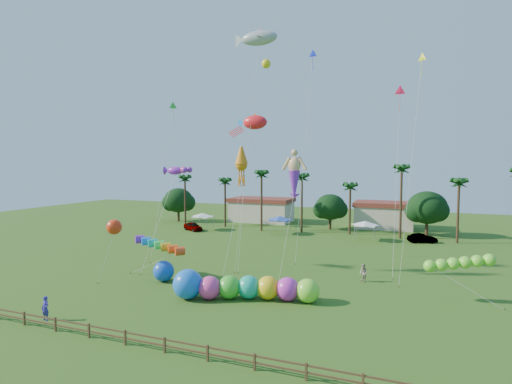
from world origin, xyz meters
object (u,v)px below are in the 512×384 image
(car_a, at_px, (193,226))
(car_b, at_px, (422,238))
(caterpillar_inflatable, at_px, (240,287))
(blue_ball, at_px, (164,271))
(spectator_b, at_px, (363,273))
(spectator_a, at_px, (45,308))

(car_a, xyz_separation_m, car_b, (37.56, 2.49, -0.06))
(car_a, height_order, caterpillar_inflatable, caterpillar_inflatable)
(blue_ball, bearing_deg, car_b, 50.77)
(car_a, distance_m, spectator_b, 37.81)
(car_a, relative_size, blue_ball, 2.08)
(car_b, bearing_deg, spectator_a, 129.46)
(spectator_b, xyz_separation_m, blue_ball, (-18.72, -6.92, 0.14))
(car_b, relative_size, blue_ball, 1.99)
(caterpillar_inflatable, height_order, blue_ball, caterpillar_inflatable)
(spectator_a, relative_size, blue_ball, 0.88)
(car_a, distance_m, car_b, 37.65)
(car_b, relative_size, spectator_a, 2.26)
(caterpillar_inflatable, bearing_deg, car_b, 48.01)
(car_b, xyz_separation_m, spectator_b, (-6.16, -23.56, 0.21))
(car_b, distance_m, spectator_a, 50.33)
(caterpillar_inflatable, bearing_deg, spectator_b, 27.57)
(car_b, distance_m, blue_ball, 39.35)
(spectator_a, relative_size, spectator_b, 1.02)
(spectator_b, distance_m, blue_ball, 19.96)
(car_b, bearing_deg, car_a, 76.37)
(car_b, xyz_separation_m, blue_ball, (-24.88, -30.48, 0.36))
(car_a, height_order, car_b, car_a)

